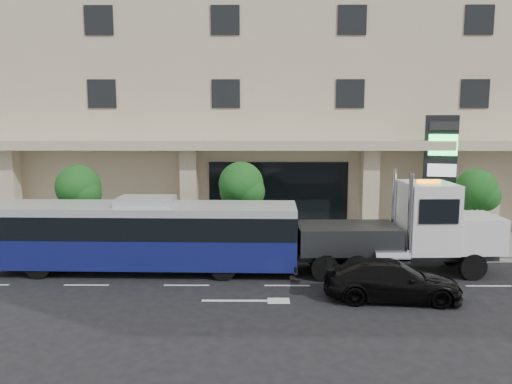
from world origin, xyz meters
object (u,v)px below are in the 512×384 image
Objects in this scene: black_sedan at (392,280)px; tow_truck at (406,231)px; signage_pylon at (439,177)px; city_bus at (146,234)px.

tow_truck is at bearing -19.13° from black_sedan.
black_sedan is at bearing -103.17° from signage_pylon.
city_bus is 10.33m from black_sedan.
signage_pylon reaches higher than city_bus.
tow_truck is (11.15, -0.10, 0.15)m from city_bus.
city_bus is 1.95× the size of signage_pylon.
signage_pylon is at bearing 22.16° from city_bus.
city_bus is 1.33× the size of tow_truck.
city_bus is 15.60m from signage_pylon.
tow_truck is at bearing 0.75° from city_bus.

